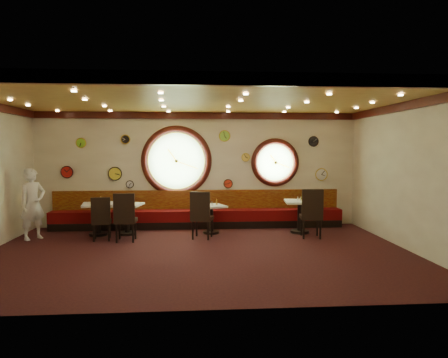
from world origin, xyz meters
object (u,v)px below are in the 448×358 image
(chair_d, at_px, (312,210))
(condiment_b_salt, at_px, (126,201))
(table_a, at_px, (98,215))
(condiment_a_pepper, at_px, (99,202))
(table_b, at_px, (127,215))
(condiment_c_salt, at_px, (209,203))
(condiment_c_bottle, at_px, (217,202))
(condiment_a_bottle, at_px, (101,199))
(condiment_b_bottle, at_px, (130,200))
(table_c, at_px, (211,216))
(chair_a, at_px, (101,216))
(condiment_b_pepper, at_px, (128,202))
(condiment_d_bottle, at_px, (302,197))
(chair_b, at_px, (125,214))
(chair_c, at_px, (201,212))
(condiment_a_salt, at_px, (93,201))
(condiment_c_pepper, at_px, (212,203))
(condiment_d_pepper, at_px, (300,199))
(condiment_d_salt, at_px, (298,198))
(waiter, at_px, (33,204))
(table_d, at_px, (300,213))

(chair_d, relative_size, condiment_b_salt, 6.73)
(table_a, bearing_deg, condiment_a_pepper, -20.48)
(table_b, distance_m, condiment_b_salt, 0.36)
(chair_d, bearing_deg, table_a, 179.24)
(condiment_c_salt, bearing_deg, condiment_c_bottle, -1.67)
(condiment_a_bottle, distance_m, condiment_b_bottle, 0.73)
(table_c, xyz_separation_m, chair_a, (-2.64, -0.67, 0.14))
(chair_d, distance_m, condiment_b_pepper, 4.63)
(table_b, relative_size, condiment_d_bottle, 5.04)
(table_a, xyz_separation_m, condiment_d_bottle, (5.24, -0.06, 0.42))
(chair_d, relative_size, condiment_a_pepper, 8.11)
(condiment_d_bottle, bearing_deg, table_a, 179.31)
(chair_d, bearing_deg, condiment_b_pepper, 177.37)
(chair_b, xyz_separation_m, condiment_c_salt, (2.00, 0.90, 0.13))
(table_a, bearing_deg, chair_a, -70.31)
(chair_a, relative_size, condiment_a_bottle, 4.01)
(chair_c, relative_size, condiment_b_salt, 6.43)
(condiment_b_pepper, bearing_deg, chair_d, -9.91)
(condiment_a_salt, distance_m, condiment_c_pepper, 3.02)
(condiment_b_pepper, bearing_deg, table_b, -144.21)
(condiment_d_pepper, bearing_deg, condiment_b_salt, 177.57)
(condiment_d_salt, bearing_deg, condiment_a_bottle, 178.65)
(condiment_b_pepper, height_order, condiment_d_bottle, condiment_d_bottle)
(condiment_c_salt, height_order, condiment_d_pepper, condiment_d_pepper)
(condiment_a_salt, relative_size, condiment_a_pepper, 0.96)
(condiment_c_bottle, xyz_separation_m, waiter, (-4.47, -0.43, 0.05))
(condiment_d_salt, bearing_deg, chair_a, -172.44)
(condiment_b_salt, relative_size, condiment_b_pepper, 1.05)
(condiment_b_bottle, bearing_deg, chair_c, -23.81)
(chair_d, distance_m, condiment_b_salt, 4.69)
(chair_c, bearing_deg, waiter, -169.35)
(chair_a, bearing_deg, condiment_b_bottle, 47.93)
(chair_a, bearing_deg, condiment_a_salt, 108.29)
(table_b, relative_size, condiment_d_pepper, 8.43)
(table_b, height_order, condiment_a_pepper, condiment_a_pepper)
(chair_c, relative_size, condiment_a_salt, 8.03)
(condiment_a_bottle, bearing_deg, condiment_a_pepper, -94.01)
(chair_a, bearing_deg, condiment_c_bottle, 6.67)
(chair_c, relative_size, condiment_d_bottle, 4.27)
(condiment_a_pepper, relative_size, condiment_b_pepper, 0.87)
(table_b, bearing_deg, waiter, -170.16)
(condiment_a_pepper, height_order, condiment_a_bottle, condiment_a_bottle)
(condiment_b_salt, bearing_deg, chair_a, -121.11)
(table_c, xyz_separation_m, condiment_c_salt, (-0.05, 0.07, 0.33))
(table_b, height_order, table_d, table_d)
(condiment_b_salt, height_order, condiment_b_bottle, condiment_b_bottle)
(condiment_a_bottle, distance_m, condiment_d_bottle, 5.19)
(condiment_c_pepper, relative_size, condiment_d_pepper, 1.11)
(chair_d, height_order, condiment_b_pepper, chair_d)
(table_b, distance_m, condiment_c_bottle, 2.32)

